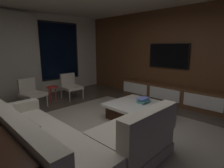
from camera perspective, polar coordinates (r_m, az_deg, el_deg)
name	(u,v)px	position (r m, az deg, el deg)	size (l,w,h in m)	color
floor	(99,135)	(3.49, -4.11, -15.88)	(9.20, 9.20, 0.00)	#473D33
back_wall_with_window	(19,56)	(6.28, -27.31, 8.01)	(6.60, 0.30, 2.70)	beige
media_wall	(178,56)	(5.60, 20.20, 8.35)	(0.12, 7.80, 2.70)	brown
area_rug	(116,131)	(3.64, 1.25, -14.53)	(3.20, 3.80, 0.01)	gray
sectional_couch	(65,142)	(2.77, -14.73, -17.40)	(1.98, 2.50, 0.82)	#A49C8C
coffee_table	(137,111)	(4.17, 7.79, -8.42)	(1.16, 1.16, 0.36)	black
book_stack_on_coffee_table	(143,100)	(4.16, 9.91, -5.12)	(0.30, 0.21, 0.12)	#809EC7
accent_chair_near_window	(70,85)	(5.81, -13.07, -0.26)	(0.55, 0.57, 0.78)	#B2ADA0
accent_chair_by_curtain	(31,92)	(5.29, -24.35, -2.20)	(0.66, 0.67, 0.78)	#B2ADA0
side_stool	(52,89)	(5.61, -18.49, -1.63)	(0.32, 0.32, 0.46)	red
media_console	(169,94)	(5.53, 17.64, -3.06)	(0.46, 3.10, 0.52)	brown
mounted_tv	(168,56)	(5.61, 17.40, 8.54)	(0.05, 1.24, 0.72)	black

